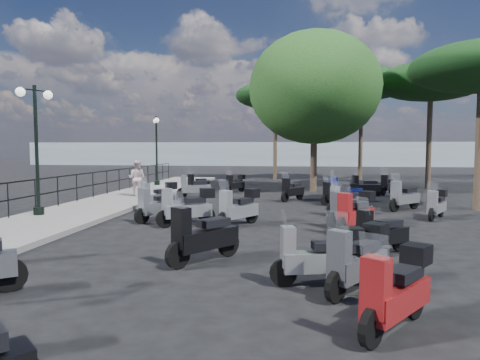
# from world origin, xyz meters

# --- Properties ---
(ground) EXTENTS (120.00, 120.00, 0.00)m
(ground) POSITION_xyz_m (0.00, 0.00, 0.00)
(ground) COLOR black
(ground) RESTS_ON ground
(sidewalk) EXTENTS (3.00, 30.00, 0.15)m
(sidewalk) POSITION_xyz_m (-6.50, 3.00, 0.07)
(sidewalk) COLOR slate
(sidewalk) RESTS_ON ground
(railing) EXTENTS (0.04, 26.04, 1.10)m
(railing) POSITION_xyz_m (-7.80, 2.80, 0.90)
(railing) COLOR black
(railing) RESTS_ON sidewalk
(lamp_post_1) EXTENTS (0.68, 1.13, 4.12)m
(lamp_post_1) POSITION_xyz_m (-7.28, 0.11, 2.50)
(lamp_post_1) COLOR black
(lamp_post_1) RESTS_ON sidewalk
(lamp_post_2) EXTENTS (0.62, 1.09, 3.95)m
(lamp_post_2) POSITION_xyz_m (-7.11, 11.30, 2.40)
(lamp_post_2) COLOR black
(lamp_post_2) RESTS_ON sidewalk
(pedestrian_far) EXTENTS (0.78, 0.61, 1.60)m
(pedestrian_far) POSITION_xyz_m (-6.13, 5.68, 0.95)
(pedestrian_far) COLOR #C7AAAD
(pedestrian_far) RESTS_ON sidewalk
(scooter_2) EXTENTS (1.11, 1.46, 1.37)m
(scooter_2) POSITION_xyz_m (-3.34, 0.19, 0.48)
(scooter_2) COLOR black
(scooter_2) RESTS_ON ground
(scooter_3) EXTENTS (1.13, 1.44, 1.33)m
(scooter_3) POSITION_xyz_m (-4.09, 2.49, 0.50)
(scooter_3) COLOR black
(scooter_3) RESTS_ON ground
(scooter_4) EXTENTS (1.62, 0.84, 1.36)m
(scooter_4) POSITION_xyz_m (-3.71, 6.47, 0.47)
(scooter_4) COLOR black
(scooter_4) RESTS_ON ground
(scooter_5) EXTENTS (1.00, 1.32, 1.23)m
(scooter_5) POSITION_xyz_m (-4.12, 8.85, 0.43)
(scooter_5) COLOR black
(scooter_5) RESTS_ON ground
(scooter_7) EXTENTS (1.23, 1.56, 1.49)m
(scooter_7) POSITION_xyz_m (-0.89, -4.28, 0.52)
(scooter_7) COLOR black
(scooter_7) RESTS_ON ground
(scooter_8) EXTENTS (1.11, 1.55, 1.40)m
(scooter_8) POSITION_xyz_m (-0.72, -0.21, 0.53)
(scooter_8) COLOR black
(scooter_8) RESTS_ON ground
(scooter_9) EXTENTS (1.59, 1.18, 1.44)m
(scooter_9) POSITION_xyz_m (-2.23, -0.43, 0.54)
(scooter_9) COLOR black
(scooter_9) RESTS_ON ground
(scooter_10) EXTENTS (0.98, 1.42, 1.29)m
(scooter_10) POSITION_xyz_m (0.74, 5.97, 0.45)
(scooter_10) COLOR black
(scooter_10) RESTS_ON ground
(scooter_11) EXTENTS (0.88, 1.35, 1.18)m
(scooter_11) POSITION_xyz_m (-2.18, 9.05, 0.45)
(scooter_11) COLOR black
(scooter_11) RESTS_ON ground
(scooter_12) EXTENTS (1.14, 1.43, 1.33)m
(scooter_12) POSITION_xyz_m (2.21, -7.11, 0.50)
(scooter_12) COLOR black
(scooter_12) RESTS_ON ground
(scooter_13) EXTENTS (1.59, 0.64, 1.28)m
(scooter_13) POSITION_xyz_m (1.34, -5.42, 0.48)
(scooter_13) COLOR black
(scooter_13) RESTS_ON ground
(scooter_14) EXTENTS (1.36, 1.03, 1.28)m
(scooter_14) POSITION_xyz_m (2.75, -3.16, 0.44)
(scooter_14) COLOR black
(scooter_14) RESTS_ON ground
(scooter_15) EXTENTS (1.47, 1.07, 1.33)m
(scooter_15) POSITION_xyz_m (2.54, 0.19, 0.50)
(scooter_15) COLOR black
(scooter_15) RESTS_ON ground
(scooter_16) EXTENTS (1.47, 0.93, 1.30)m
(scooter_16) POSITION_xyz_m (2.64, 2.31, 0.45)
(scooter_16) COLOR black
(scooter_16) RESTS_ON ground
(scooter_17) EXTENTS (1.25, 1.00, 1.20)m
(scooter_17) POSITION_xyz_m (2.48, 4.95, 0.42)
(scooter_17) COLOR black
(scooter_17) RESTS_ON ground
(scooter_19) EXTENTS (1.16, 1.48, 1.37)m
(scooter_19) POSITION_xyz_m (1.93, -5.68, 0.52)
(scooter_19) COLOR black
(scooter_19) RESTS_ON ground
(scooter_20) EXTENTS (1.21, 1.55, 1.43)m
(scooter_20) POSITION_xyz_m (2.55, -0.72, 0.54)
(scooter_20) COLOR black
(scooter_20) RESTS_ON ground
(scooter_21) EXTENTS (1.34, 1.29, 1.39)m
(scooter_21) POSITION_xyz_m (4.85, 3.69, 0.48)
(scooter_21) COLOR black
(scooter_21) RESTS_ON ground
(scooter_22) EXTENTS (1.63, 0.90, 1.38)m
(scooter_22) POSITION_xyz_m (2.91, 5.58, 0.48)
(scooter_22) COLOR black
(scooter_22) RESTS_ON ground
(scooter_23) EXTENTS (1.60, 0.58, 1.29)m
(scooter_23) POSITION_xyz_m (4.14, 8.17, 0.45)
(scooter_23) COLOR black
(scooter_23) RESTS_ON ground
(scooter_28) EXTENTS (0.94, 1.37, 1.22)m
(scooter_28) POSITION_xyz_m (5.43, 1.86, 0.46)
(scooter_28) COLOR black
(scooter_28) RESTS_ON ground
(scooter_29) EXTENTS (0.88, 1.45, 1.27)m
(scooter_29) POSITION_xyz_m (5.36, 9.23, 0.44)
(scooter_29) COLOR black
(scooter_29) RESTS_ON ground
(broadleaf_tree) EXTENTS (6.89, 6.89, 8.33)m
(broadleaf_tree) POSITION_xyz_m (1.80, 10.35, 5.40)
(broadleaf_tree) COLOR #38281E
(broadleaf_tree) RESTS_ON ground
(pine_0) EXTENTS (6.68, 6.68, 7.95)m
(pine_0) POSITION_xyz_m (5.40, 18.89, 6.77)
(pine_0) COLOR #38281E
(pine_0) RESTS_ON ground
(pine_1) EXTENTS (6.15, 6.15, 7.06)m
(pine_1) POSITION_xyz_m (8.28, 12.78, 5.97)
(pine_1) COLOR #38281E
(pine_1) RESTS_ON ground
(pine_2) EXTENTS (5.69, 5.69, 6.99)m
(pine_2) POSITION_xyz_m (-0.64, 18.17, 5.97)
(pine_2) COLOR #38281E
(pine_2) RESTS_ON ground
(distant_hills) EXTENTS (70.00, 8.00, 3.00)m
(distant_hills) POSITION_xyz_m (0.00, 45.00, 1.50)
(distant_hills) COLOR gray
(distant_hills) RESTS_ON ground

